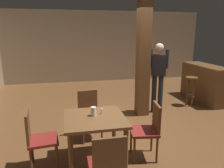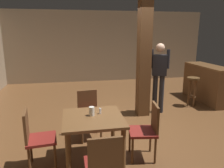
{
  "view_description": "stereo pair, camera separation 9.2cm",
  "coord_description": "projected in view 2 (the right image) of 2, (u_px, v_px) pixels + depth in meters",
  "views": [
    {
      "loc": [
        -1.59,
        -4.36,
        1.98
      ],
      "look_at": [
        -0.68,
        -0.07,
        0.93
      ],
      "focal_mm": 35.0,
      "sensor_mm": 36.0,
      "label": 1
    },
    {
      "loc": [
        -1.5,
        -4.38,
        1.98
      ],
      "look_at": [
        -0.68,
        -0.07,
        0.93
      ],
      "focal_mm": 35.0,
      "sensor_mm": 36.0,
      "label": 2
    }
  ],
  "objects": [
    {
      "name": "chair_east",
      "position": [
        147.0,
        128.0,
        3.42
      ],
      "size": [
        0.48,
        0.48,
        0.89
      ],
      "color": "maroon",
      "rests_on": "ground_plane"
    },
    {
      "name": "chair_north",
      "position": [
        89.0,
        112.0,
        4.13
      ],
      "size": [
        0.46,
        0.46,
        0.89
      ],
      "color": "maroon",
      "rests_on": "ground_plane"
    },
    {
      "name": "wall_back",
      "position": [
        107.0,
        47.0,
        8.89
      ],
      "size": [
        8.0,
        0.1,
        2.8
      ],
      "primitive_type": "cube",
      "color": "gray",
      "rests_on": "ground_plane"
    },
    {
      "name": "chair_south",
      "position": [
        104.0,
        165.0,
        2.48
      ],
      "size": [
        0.42,
        0.42,
        0.89
      ],
      "color": "maroon",
      "rests_on": "ground_plane"
    },
    {
      "name": "pillar",
      "position": [
        144.0,
        58.0,
        5.07
      ],
      "size": [
        0.28,
        0.28,
        2.8
      ],
      "primitive_type": "cube",
      "color": "brown",
      "rests_on": "ground_plane"
    },
    {
      "name": "standing_person",
      "position": [
        159.0,
        73.0,
        5.31
      ],
      "size": [
        0.47,
        0.3,
        1.72
      ],
      "color": "black",
      "rests_on": "ground_plane"
    },
    {
      "name": "chair_west",
      "position": [
        36.0,
        136.0,
        3.16
      ],
      "size": [
        0.46,
        0.46,
        0.89
      ],
      "color": "maroon",
      "rests_on": "ground_plane"
    },
    {
      "name": "bar_counter",
      "position": [
        204.0,
        83.0,
        6.35
      ],
      "size": [
        0.56,
        1.72,
        1.04
      ],
      "color": "brown",
      "rests_on": "ground_plane"
    },
    {
      "name": "salt_shaker",
      "position": [
        100.0,
        111.0,
        3.36
      ],
      "size": [
        0.03,
        0.03,
        0.09
      ],
      "primitive_type": "cylinder",
      "color": "silver",
      "rests_on": "dining_table"
    },
    {
      "name": "bar_stool_near",
      "position": [
        193.0,
        85.0,
        5.87
      ],
      "size": [
        0.32,
        0.32,
        0.8
      ],
      "color": "#4C3319",
      "rests_on": "ground_plane"
    },
    {
      "name": "dining_table",
      "position": [
        93.0,
        125.0,
        3.27
      ],
      "size": [
        0.89,
        0.89,
        0.75
      ],
      "color": "brown",
      "rests_on": "ground_plane"
    },
    {
      "name": "napkin_cup",
      "position": [
        92.0,
        111.0,
        3.28
      ],
      "size": [
        0.08,
        0.08,
        0.14
      ],
      "primitive_type": "cylinder",
      "color": "silver",
      "rests_on": "dining_table"
    },
    {
      "name": "ground_plane",
      "position": [
        141.0,
        122.0,
        4.91
      ],
      "size": [
        10.8,
        10.8,
        0.0
      ],
      "primitive_type": "plane",
      "color": "brown"
    }
  ]
}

